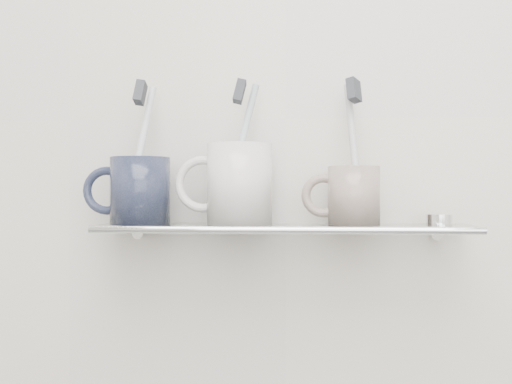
# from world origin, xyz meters

# --- Properties ---
(wall_back) EXTENTS (2.50, 0.00, 2.50)m
(wall_back) POSITION_xyz_m (0.00, 1.10, 1.25)
(wall_back) COLOR beige
(wall_back) RESTS_ON ground
(shelf_glass) EXTENTS (0.50, 0.12, 0.01)m
(shelf_glass) POSITION_xyz_m (0.00, 1.04, 1.10)
(shelf_glass) COLOR silver
(shelf_glass) RESTS_ON wall_back
(shelf_rail) EXTENTS (0.50, 0.01, 0.01)m
(shelf_rail) POSITION_xyz_m (0.00, 0.98, 1.10)
(shelf_rail) COLOR silver
(shelf_rail) RESTS_ON shelf_glass
(bracket_left) EXTENTS (0.02, 0.03, 0.02)m
(bracket_left) POSITION_xyz_m (-0.21, 1.09, 1.09)
(bracket_left) COLOR silver
(bracket_left) RESTS_ON wall_back
(bracket_right) EXTENTS (0.02, 0.03, 0.02)m
(bracket_right) POSITION_xyz_m (0.21, 1.09, 1.09)
(bracket_right) COLOR silver
(bracket_right) RESTS_ON wall_back
(mug_left) EXTENTS (0.08, 0.08, 0.09)m
(mug_left) POSITION_xyz_m (-0.20, 1.04, 1.15)
(mug_left) COLOR black
(mug_left) RESTS_ON shelf_glass
(mug_left_handle) EXTENTS (0.07, 0.01, 0.07)m
(mug_left_handle) POSITION_xyz_m (-0.25, 1.04, 1.15)
(mug_left_handle) COLOR black
(mug_left_handle) RESTS_ON mug_left
(toothbrush_left) EXTENTS (0.03, 0.06, 0.19)m
(toothbrush_left) POSITION_xyz_m (-0.20, 1.04, 1.20)
(toothbrush_left) COLOR silver
(toothbrush_left) RESTS_ON mug_left
(bristles_left) EXTENTS (0.02, 0.03, 0.04)m
(bristles_left) POSITION_xyz_m (-0.20, 1.04, 1.28)
(bristles_left) COLOR #303339
(bristles_left) RESTS_ON toothbrush_left
(mug_center) EXTENTS (0.12, 0.12, 0.11)m
(mug_center) POSITION_xyz_m (-0.06, 1.04, 1.15)
(mug_center) COLOR white
(mug_center) RESTS_ON shelf_glass
(mug_center_handle) EXTENTS (0.08, 0.01, 0.08)m
(mug_center_handle) POSITION_xyz_m (-0.11, 1.04, 1.15)
(mug_center_handle) COLOR white
(mug_center_handle) RESTS_ON mug_center
(toothbrush_center) EXTENTS (0.05, 0.04, 0.19)m
(toothbrush_center) POSITION_xyz_m (-0.06, 1.04, 1.20)
(toothbrush_center) COLOR #98AEBA
(toothbrush_center) RESTS_ON mug_center
(bristles_center) EXTENTS (0.02, 0.03, 0.03)m
(bristles_center) POSITION_xyz_m (-0.06, 1.04, 1.28)
(bristles_center) COLOR #303339
(bristles_center) RESTS_ON toothbrush_center
(mug_right) EXTENTS (0.07, 0.07, 0.08)m
(mug_right) POSITION_xyz_m (0.09, 1.04, 1.14)
(mug_right) COLOR beige
(mug_right) RESTS_ON shelf_glass
(mug_right_handle) EXTENTS (0.06, 0.01, 0.06)m
(mug_right_handle) POSITION_xyz_m (0.05, 1.04, 1.14)
(mug_right_handle) COLOR beige
(mug_right_handle) RESTS_ON mug_right
(toothbrush_right) EXTENTS (0.03, 0.06, 0.19)m
(toothbrush_right) POSITION_xyz_m (0.09, 1.04, 1.20)
(toothbrush_right) COLOR #BABABA
(toothbrush_right) RESTS_ON mug_right
(bristles_right) EXTENTS (0.02, 0.03, 0.04)m
(bristles_right) POSITION_xyz_m (0.09, 1.04, 1.28)
(bristles_right) COLOR #303339
(bristles_right) RESTS_ON toothbrush_right
(chrome_cap) EXTENTS (0.03, 0.03, 0.01)m
(chrome_cap) POSITION_xyz_m (0.21, 1.04, 1.11)
(chrome_cap) COLOR silver
(chrome_cap) RESTS_ON shelf_glass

